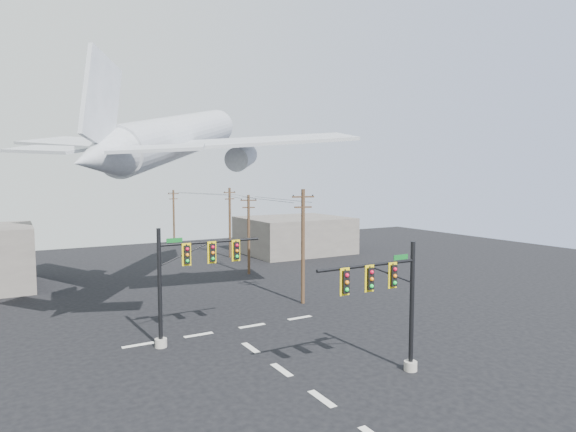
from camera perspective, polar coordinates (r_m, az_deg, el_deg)
ground at (r=24.80m, az=4.04°, el=-20.80°), size 120.00×120.00×0.00m
lane_markings at (r=29.01m, az=-2.09°, el=-16.89°), size 14.00×21.20×0.01m
signal_mast_near at (r=26.37m, az=12.12°, el=-9.98°), size 6.56×0.79×7.17m
signal_mast_far at (r=31.56m, az=-11.92°, el=-7.19°), size 7.18×0.83×7.51m
utility_pole_a at (r=40.40m, az=1.79°, el=-3.35°), size 1.92×0.51×9.67m
utility_pole_b at (r=52.93m, az=-4.68°, el=-2.01°), size 1.67×0.80×8.75m
utility_pole_c at (r=64.23m, az=-6.91°, el=-0.61°), size 1.86×0.65×9.29m
utility_pole_d at (r=77.62m, az=-13.39°, el=-0.04°), size 1.79×0.46×8.71m
power_lines at (r=58.88m, az=-6.96°, el=2.38°), size 5.61×40.17×0.24m
airliner at (r=41.79m, az=-12.72°, el=9.09°), size 25.39×27.36×8.71m
building_right at (r=68.48m, az=0.73°, el=-2.25°), size 14.00×12.00×5.00m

